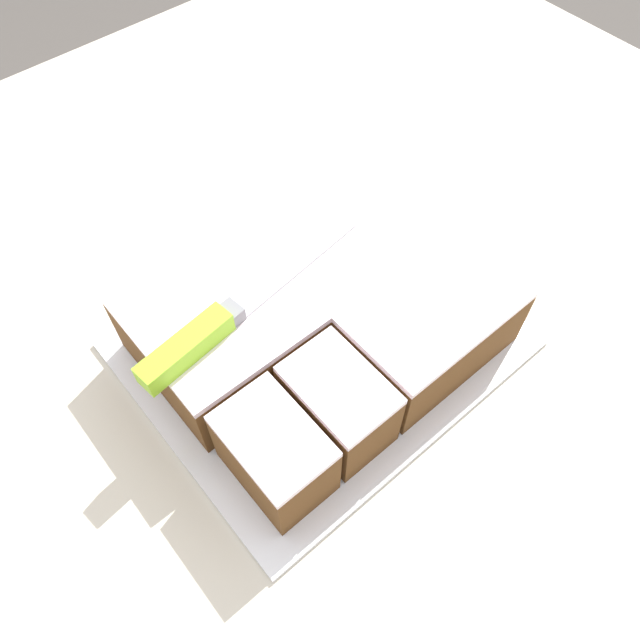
{
  "coord_description": "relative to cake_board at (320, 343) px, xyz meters",
  "views": [
    {
      "loc": [
        -0.22,
        -0.34,
        1.46
      ],
      "look_at": [
        -0.0,
        -0.08,
        0.96
      ],
      "focal_mm": 35.0,
      "sensor_mm": 36.0,
      "label": 1
    }
  ],
  "objects": [
    {
      "name": "cake_board",
      "position": [
        0.0,
        0.0,
        0.0
      ],
      "size": [
        0.36,
        0.3,
        0.01
      ],
      "color": "silver",
      "rests_on": "countertop"
    },
    {
      "name": "countertop",
      "position": [
        0.0,
        0.08,
        -0.46
      ],
      "size": [
        1.4,
        1.1,
        0.92
      ],
      "color": "beige",
      "rests_on": "ground_plane"
    },
    {
      "name": "knife",
      "position": [
        -0.1,
        0.03,
        0.09
      ],
      "size": [
        0.26,
        0.05,
        0.02
      ],
      "rotation": [
        0.0,
        0.0,
        0.12
      ],
      "color": "silver",
      "rests_on": "cake"
    },
    {
      "name": "ground_plane",
      "position": [
        0.0,
        0.08,
        -0.92
      ],
      "size": [
        8.0,
        8.0,
        0.0
      ],
      "primitive_type": "plane",
      "color": "#4C4742"
    },
    {
      "name": "cake",
      "position": [
        0.0,
        0.0,
        0.04
      ],
      "size": [
        0.31,
        0.26,
        0.08
      ],
      "color": "brown",
      "rests_on": "cake_board"
    }
  ]
}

